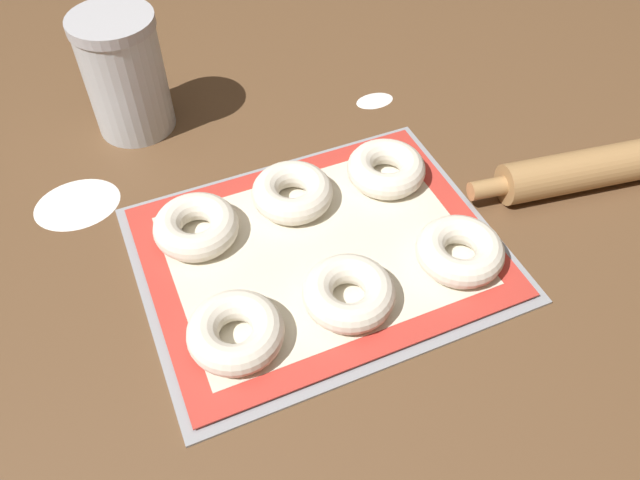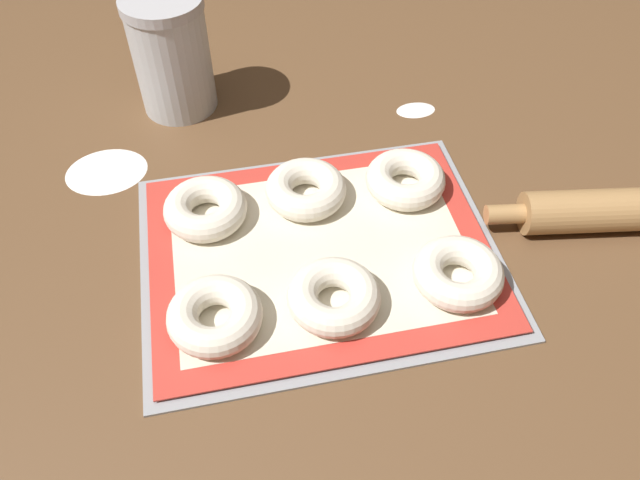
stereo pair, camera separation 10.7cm
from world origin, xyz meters
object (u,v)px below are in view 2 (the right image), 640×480
at_px(baking_tray, 320,253).
at_px(bagel_front_right, 458,273).
at_px(bagel_back_left, 205,209).
at_px(flour_canister, 172,54).
at_px(bagel_front_center, 334,296).
at_px(bagel_front_left, 215,315).
at_px(bagel_back_right, 405,179).
at_px(bagel_back_center, 306,189).
at_px(rolling_pin, 639,209).

relative_size(baking_tray, bagel_front_right, 4.13).
xyz_separation_m(bagel_back_left, flour_canister, (-0.02, 0.28, 0.06)).
xyz_separation_m(bagel_front_center, flour_canister, (-0.16, 0.45, 0.06)).
height_order(baking_tray, flour_canister, flour_canister).
bearing_deg(bagel_front_left, bagel_back_right, 31.83).
distance_m(bagel_front_center, bagel_back_left, 0.22).
bearing_deg(bagel_back_left, bagel_back_center, 3.80).
bearing_deg(flour_canister, baking_tray, -66.40).
bearing_deg(bagel_front_center, bagel_back_center, 89.54).
xyz_separation_m(baking_tray, bagel_back_left, (-0.14, 0.09, 0.03)).
xyz_separation_m(baking_tray, bagel_front_right, (0.15, -0.09, 0.03)).
bearing_deg(rolling_pin, baking_tray, 175.73).
xyz_separation_m(bagel_front_left, bagel_back_left, (0.00, 0.17, 0.00)).
height_order(bagel_front_right, bagel_back_left, same).
bearing_deg(baking_tray, bagel_back_center, 90.18).
relative_size(bagel_front_center, bagel_back_left, 1.00).
distance_m(bagel_front_left, flour_canister, 0.46).
height_order(bagel_back_left, bagel_back_center, same).
height_order(bagel_back_right, rolling_pin, rolling_pin).
height_order(bagel_front_center, bagel_front_right, same).
distance_m(bagel_front_center, bagel_back_center, 0.18).
bearing_deg(bagel_back_center, rolling_pin, -16.45).
bearing_deg(bagel_front_center, bagel_back_right, 51.32).
height_order(bagel_front_center, flour_canister, flour_canister).
bearing_deg(bagel_front_left, bagel_front_center, -0.60).
relative_size(bagel_back_center, rolling_pin, 0.27).
relative_size(bagel_back_right, flour_canister, 0.60).
relative_size(bagel_front_center, flour_canister, 0.60).
relative_size(bagel_front_left, rolling_pin, 0.27).
bearing_deg(bagel_front_left, baking_tray, 31.95).
distance_m(bagel_front_right, flour_canister, 0.55).
bearing_deg(bagel_back_right, bagel_back_center, 176.55).
relative_size(bagel_front_right, flour_canister, 0.60).
relative_size(baking_tray, bagel_front_center, 4.13).
bearing_deg(bagel_back_right, flour_canister, 137.07).
bearing_deg(flour_canister, rolling_pin, -33.97).
height_order(bagel_front_left, bagel_front_right, same).
height_order(baking_tray, rolling_pin, rolling_pin).
distance_m(bagel_back_center, rolling_pin, 0.45).
xyz_separation_m(bagel_front_left, bagel_back_center, (0.14, 0.18, 0.00)).
distance_m(bagel_back_left, bagel_back_center, 0.14).
relative_size(bagel_front_right, rolling_pin, 0.27).
relative_size(bagel_front_right, bagel_back_left, 1.00).
bearing_deg(bagel_back_left, rolling_pin, -11.70).
bearing_deg(flour_canister, bagel_front_center, -70.91).
bearing_deg(rolling_pin, bagel_back_left, 168.30).
distance_m(bagel_front_center, rolling_pin, 0.43).
distance_m(bagel_front_right, rolling_pin, 0.28).
distance_m(bagel_front_left, rolling_pin, 0.57).
bearing_deg(bagel_back_center, bagel_front_left, -127.77).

